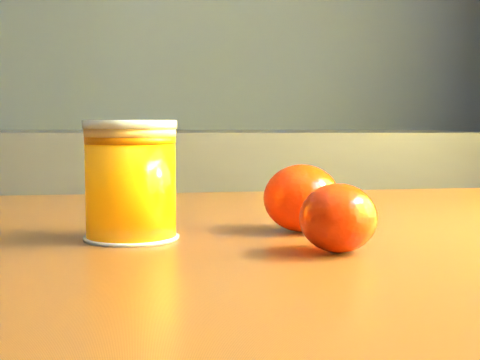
{
  "coord_description": "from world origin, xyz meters",
  "views": [
    {
      "loc": [
        0.91,
        -0.42,
        0.92
      ],
      "look_at": [
        0.92,
        0.17,
        0.87
      ],
      "focal_mm": 50.0,
      "sensor_mm": 36.0,
      "label": 1
    }
  ],
  "objects": [
    {
      "name": "table",
      "position": [
        0.97,
        0.18,
        0.72
      ],
      "size": [
        1.19,
        0.91,
        0.82
      ],
      "rotation": [
        0.0,
        0.0,
        0.13
      ],
      "color": "brown",
      "rests_on": "ground"
    },
    {
      "name": "orange_front",
      "position": [
        1.0,
        0.1,
        0.85
      ],
      "size": [
        0.06,
        0.06,
        0.05
      ],
      "primitive_type": "ellipsoid",
      "rotation": [
        0.0,
        0.0,
        0.01
      ],
      "color": "red",
      "rests_on": "table"
    },
    {
      "name": "orange_back",
      "position": [
        0.98,
        0.2,
        0.85
      ],
      "size": [
        0.08,
        0.08,
        0.06
      ],
      "primitive_type": "ellipsoid",
      "rotation": [
        0.0,
        0.0,
        -0.05
      ],
      "color": "red",
      "rests_on": "table"
    },
    {
      "name": "juice_glass",
      "position": [
        0.83,
        0.16,
        0.87
      ],
      "size": [
        0.08,
        0.08,
        0.1
      ],
      "rotation": [
        0.0,
        0.0,
        0.16
      ],
      "color": "orange",
      "rests_on": "table"
    }
  ]
}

